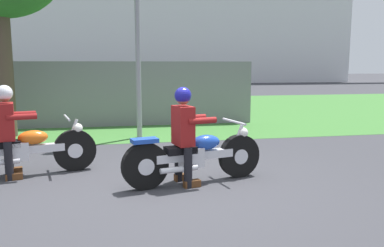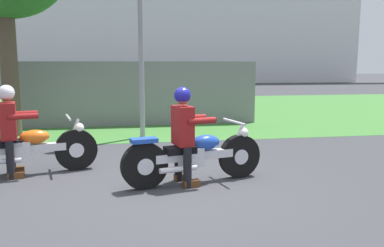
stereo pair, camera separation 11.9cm
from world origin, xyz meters
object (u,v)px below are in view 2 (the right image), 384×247
(motorcycle_follow, at_px, (23,150))
(rider_follow, at_px, (10,123))
(motorcycle_lead, at_px, (195,156))
(rider_lead, at_px, (184,128))

(motorcycle_follow, distance_m, rider_follow, 0.46)
(motorcycle_lead, xyz_separation_m, rider_lead, (-0.16, -0.04, 0.42))
(rider_lead, bearing_deg, motorcycle_lead, -0.80)
(motorcycle_lead, bearing_deg, motorcycle_follow, 148.66)
(motorcycle_lead, xyz_separation_m, rider_follow, (-2.73, 0.81, 0.43))
(motorcycle_follow, bearing_deg, motorcycle_lead, -31.34)
(rider_follow, bearing_deg, motorcycle_lead, -29.62)
(motorcycle_follow, height_order, rider_follow, rider_follow)
(motorcycle_lead, distance_m, rider_lead, 0.46)
(motorcycle_lead, xyz_separation_m, motorcycle_follow, (-2.57, 0.85, 0.01))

